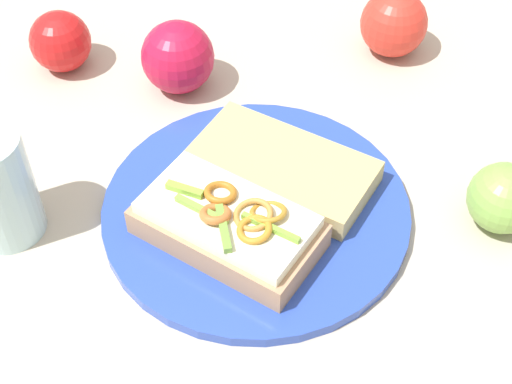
% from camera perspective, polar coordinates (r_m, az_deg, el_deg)
% --- Properties ---
extents(ground_plane, '(2.00, 2.00, 0.00)m').
position_cam_1_polar(ground_plane, '(0.75, 0.00, -1.66)').
color(ground_plane, '#B7AC9A').
rests_on(ground_plane, ground).
extents(plate, '(0.30, 0.30, 0.01)m').
position_cam_1_polar(plate, '(0.74, 0.00, -1.36)').
color(plate, '#2A49B4').
rests_on(plate, ground_plane).
extents(sandwich, '(0.18, 0.13, 0.05)m').
position_cam_1_polar(sandwich, '(0.69, -2.09, -2.44)').
color(sandwich, tan).
rests_on(sandwich, plate).
extents(bread_slice_side, '(0.19, 0.12, 0.03)m').
position_cam_1_polar(bread_slice_side, '(0.76, 1.97, 1.88)').
color(bread_slice_side, tan).
rests_on(bread_slice_side, plate).
extents(apple_1, '(0.09, 0.09, 0.07)m').
position_cam_1_polar(apple_1, '(0.75, 18.06, -0.44)').
color(apple_1, '#7DB14B').
rests_on(apple_1, ground_plane).
extents(apple_2, '(0.09, 0.09, 0.07)m').
position_cam_1_polar(apple_2, '(0.92, -14.46, 10.88)').
color(apple_2, red).
rests_on(apple_2, ground_plane).
extents(apple_3, '(0.10, 0.10, 0.08)m').
position_cam_1_polar(apple_3, '(0.93, 10.29, 12.33)').
color(apple_3, red).
rests_on(apple_3, ground_plane).
extents(apple_4, '(0.09, 0.09, 0.08)m').
position_cam_1_polar(apple_4, '(0.86, -5.89, 10.03)').
color(apple_4, '#BD1638').
rests_on(apple_4, ground_plane).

